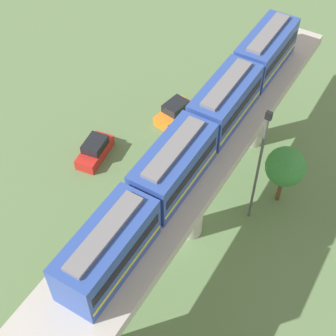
{
  "coord_description": "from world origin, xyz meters",
  "views": [
    {
      "loc": [
        10.23,
        -20.38,
        33.02
      ],
      "look_at": [
        -2.5,
        0.8,
        5.18
      ],
      "focal_mm": 53.72,
      "sensor_mm": 36.0,
      "label": 1
    }
  ],
  "objects_px": {
    "parked_car_red": "(95,150)",
    "signal_post": "(259,165)",
    "parked_car_orange": "(175,112)",
    "train": "(201,132)",
    "tree_mid_lot": "(285,167)"
  },
  "relations": [
    {
      "from": "parked_car_red",
      "to": "signal_post",
      "type": "relative_size",
      "value": 0.39
    },
    {
      "from": "parked_car_orange",
      "to": "signal_post",
      "type": "height_order",
      "value": "signal_post"
    },
    {
      "from": "train",
      "to": "parked_car_orange",
      "type": "height_order",
      "value": "train"
    },
    {
      "from": "tree_mid_lot",
      "to": "train",
      "type": "bearing_deg",
      "value": -129.65
    },
    {
      "from": "tree_mid_lot",
      "to": "parked_car_red",
      "type": "bearing_deg",
      "value": -166.44
    },
    {
      "from": "parked_car_red",
      "to": "tree_mid_lot",
      "type": "xyz_separation_m",
      "value": [
        15.9,
        3.83,
        3.28
      ]
    },
    {
      "from": "parked_car_orange",
      "to": "parked_car_red",
      "type": "height_order",
      "value": "same"
    },
    {
      "from": "parked_car_red",
      "to": "tree_mid_lot",
      "type": "relative_size",
      "value": 0.79
    },
    {
      "from": "tree_mid_lot",
      "to": "parked_car_orange",
      "type": "bearing_deg",
      "value": 161.31
    },
    {
      "from": "train",
      "to": "signal_post",
      "type": "bearing_deg",
      "value": 40.4
    },
    {
      "from": "parked_car_red",
      "to": "train",
      "type": "bearing_deg",
      "value": -18.29
    },
    {
      "from": "train",
      "to": "parked_car_red",
      "type": "bearing_deg",
      "value": 170.63
    },
    {
      "from": "tree_mid_lot",
      "to": "signal_post",
      "type": "xyz_separation_m",
      "value": [
        -1.31,
        -2.79,
        2.13
      ]
    },
    {
      "from": "train",
      "to": "parked_car_red",
      "type": "xyz_separation_m",
      "value": [
        -11.19,
        1.85,
        -9.42
      ]
    },
    {
      "from": "train",
      "to": "tree_mid_lot",
      "type": "relative_size",
      "value": 4.87
    }
  ]
}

